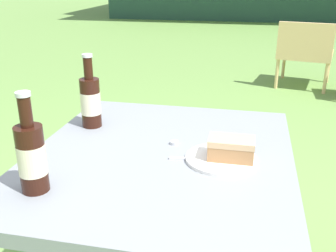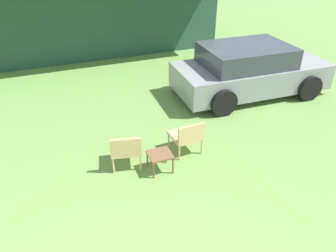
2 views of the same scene
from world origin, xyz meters
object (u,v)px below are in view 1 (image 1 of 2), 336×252
at_px(wicker_chair_cushioned, 306,50).
at_px(cola_bottle_far, 32,156).
at_px(patio_table, 161,172).
at_px(cake_on_plate, 227,152).
at_px(cola_bottle_near, 91,101).

bearing_deg(wicker_chair_cushioned, cola_bottle_far, 85.56).
distance_m(wicker_chair_cushioned, patio_table, 3.50).
relative_size(patio_table, cake_on_plate, 4.28).
bearing_deg(wicker_chair_cushioned, cake_on_plate, 91.61).
bearing_deg(patio_table, cola_bottle_near, 149.60).
xyz_separation_m(wicker_chair_cushioned, patio_table, (-0.81, -3.40, 0.22)).
relative_size(patio_table, cola_bottle_far, 3.50).
bearing_deg(cola_bottle_far, cola_bottle_near, 93.93).
bearing_deg(wicker_chair_cushioned, cola_bottle_near, 83.00).
bearing_deg(cola_bottle_near, wicker_chair_cushioned, 71.20).
distance_m(patio_table, cake_on_plate, 0.22).
distance_m(wicker_chair_cushioned, cola_bottle_far, 3.84).
height_order(cola_bottle_near, cola_bottle_far, same).
relative_size(cake_on_plate, cola_bottle_far, 0.82).
relative_size(cake_on_plate, cola_bottle_near, 0.82).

